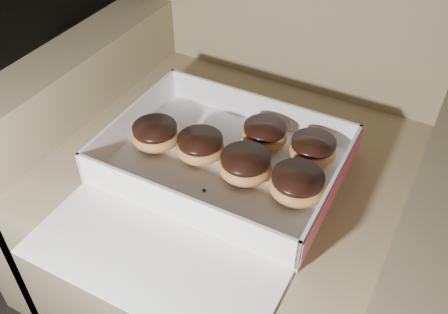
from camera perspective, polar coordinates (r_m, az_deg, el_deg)
name	(u,v)px	position (r m, az deg, el deg)	size (l,w,h in m)	color
floor	(112,232)	(1.38, -12.66, -8.31)	(4.50, 4.50, 0.00)	black
armchair	(251,178)	(1.09, 3.08, -2.37)	(0.86, 0.73, 0.90)	#877456
bakery_box	(214,178)	(0.89, -1.13, -2.40)	(0.42, 0.49, 0.07)	white
donut_a	(155,135)	(0.96, -7.84, 2.52)	(0.09, 0.09, 0.05)	#BB8841
donut_b	(245,166)	(0.89, 2.45, -1.00)	(0.10, 0.10, 0.05)	#BB8841
donut_c	(200,147)	(0.93, -2.73, 1.18)	(0.09, 0.09, 0.05)	#BB8841
donut_d	(297,185)	(0.86, 8.36, -3.18)	(0.10, 0.10, 0.05)	#BB8841
donut_e	(265,134)	(0.96, 4.66, 2.62)	(0.09, 0.09, 0.04)	#BB8841
donut_f	(313,149)	(0.94, 10.10, 0.86)	(0.09, 0.09, 0.04)	#BB8841
crumb_a	(109,178)	(0.92, -12.99, -2.40)	(0.01, 0.01, 0.00)	black
crumb_b	(227,226)	(0.82, 0.29, -7.86)	(0.01, 0.01, 0.00)	black
crumb_c	(204,190)	(0.88, -2.30, -3.82)	(0.01, 0.01, 0.00)	black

